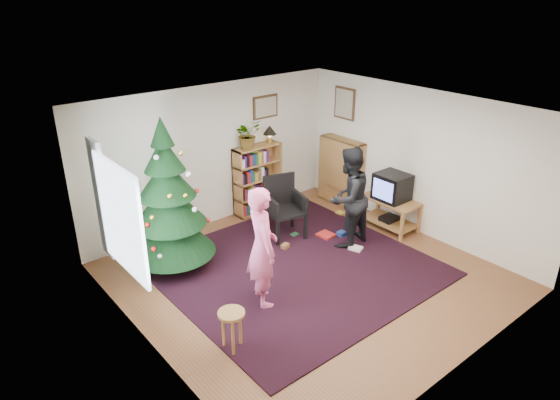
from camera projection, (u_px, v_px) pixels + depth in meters
floor at (308, 276)px, 7.48m from camera, size 5.00×5.00×0.00m
ceiling at (312, 112)px, 6.47m from camera, size 5.00×5.00×0.00m
wall_back at (213, 156)px, 8.74m from camera, size 5.00×0.02×2.50m
wall_front at (472, 275)px, 5.21m from camera, size 5.00×0.02×2.50m
wall_left at (143, 258)px, 5.52m from camera, size 0.02×5.00×2.50m
wall_right at (419, 162)px, 8.43m from camera, size 0.02×5.00×2.50m
rug at (295, 268)px, 7.69m from camera, size 3.80×3.60×0.02m
window_pane at (121, 219)px, 5.86m from camera, size 0.04×1.20×1.40m
curtain at (102, 199)px, 6.38m from camera, size 0.06×0.35×1.60m
picture_back at (265, 107)px, 9.11m from camera, size 0.55×0.03×0.42m
picture_right at (345, 103)px, 9.37m from camera, size 0.03×0.50×0.60m
christmas_tree at (169, 208)px, 7.36m from camera, size 1.31×1.31×2.37m
bookshelf_back at (258, 178)px, 9.35m from camera, size 0.95×0.30×1.30m
bookshelf_right at (341, 171)px, 9.71m from camera, size 0.30×0.95×1.30m
tv_stand at (390, 211)px, 8.84m from camera, size 0.55×0.98×0.55m
crt_tv at (392, 187)px, 8.65m from camera, size 0.50×0.54×0.47m
armchair at (281, 204)px, 8.51m from camera, size 0.71×0.72×1.06m
stool at (232, 321)px, 5.84m from camera, size 0.32×0.32×0.54m
person_standing at (262, 247)px, 6.57m from camera, size 0.59×0.72×1.70m
person_by_chair at (348, 198)px, 8.06m from camera, size 0.88×0.71×1.69m
potted_plant at (248, 134)px, 8.87m from camera, size 0.49×0.43×0.52m
table_lamp at (270, 131)px, 9.18m from camera, size 0.25×0.25×0.33m
floor_clutter at (324, 234)px, 8.62m from camera, size 1.87×1.33×0.08m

